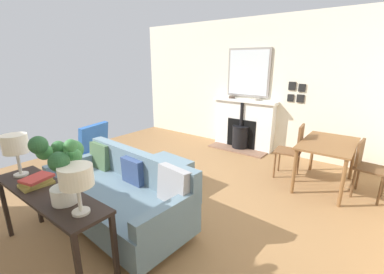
{
  "coord_description": "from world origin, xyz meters",
  "views": [
    {
      "loc": [
        2.45,
        2.52,
        1.9
      ],
      "look_at": [
        -0.85,
        0.01,
        0.68
      ],
      "focal_mm": 24.12,
      "sensor_mm": 36.0,
      "label": 1
    }
  ],
  "objects_px": {
    "mantel_bowl_far": "(257,99)",
    "dining_table": "(328,148)",
    "table_lamp_far_end": "(76,178)",
    "ottoman": "(164,171)",
    "book_stack": "(37,181)",
    "fireplace": "(243,127)",
    "table_lamp_near_end": "(15,145)",
    "dining_chair_near_fireplace": "(294,147)",
    "potted_plant": "(62,163)",
    "armchair_accent": "(88,145)",
    "console_table": "(49,200)",
    "mantel_bowl_near": "(232,97)",
    "dining_chair_by_back_wall": "(366,164)",
    "sofa": "(120,195)"
  },
  "relations": [
    {
      "from": "dining_table",
      "to": "dining_chair_near_fireplace",
      "type": "xyz_separation_m",
      "value": [
        -0.01,
        -0.5,
        -0.09
      ]
    },
    {
      "from": "console_table",
      "to": "book_stack",
      "type": "relative_size",
      "value": 5.15
    },
    {
      "from": "armchair_accent",
      "to": "dining_table",
      "type": "height_order",
      "value": "armchair_accent"
    },
    {
      "from": "table_lamp_near_end",
      "to": "potted_plant",
      "type": "relative_size",
      "value": 0.71
    },
    {
      "from": "mantel_bowl_far",
      "to": "dining_table",
      "type": "distance_m",
      "value": 1.94
    },
    {
      "from": "potted_plant",
      "to": "dining_table",
      "type": "distance_m",
      "value": 3.61
    },
    {
      "from": "fireplace",
      "to": "dining_table",
      "type": "distance_m",
      "value": 2.11
    },
    {
      "from": "table_lamp_near_end",
      "to": "dining_chair_near_fireplace",
      "type": "bearing_deg",
      "value": 150.46
    },
    {
      "from": "table_lamp_near_end",
      "to": "dining_table",
      "type": "distance_m",
      "value": 4.09
    },
    {
      "from": "mantel_bowl_far",
      "to": "sofa",
      "type": "relative_size",
      "value": 0.07
    },
    {
      "from": "armchair_accent",
      "to": "console_table",
      "type": "relative_size",
      "value": 0.56
    },
    {
      "from": "dining_table",
      "to": "ottoman",
      "type": "bearing_deg",
      "value": -52.79
    },
    {
      "from": "table_lamp_far_end",
      "to": "dining_chair_near_fireplace",
      "type": "distance_m",
      "value": 3.42
    },
    {
      "from": "mantel_bowl_far",
      "to": "dining_chair_near_fireplace",
      "type": "bearing_deg",
      "value": 49.09
    },
    {
      "from": "mantel_bowl_far",
      "to": "console_table",
      "type": "height_order",
      "value": "mantel_bowl_far"
    },
    {
      "from": "sofa",
      "to": "table_lamp_far_end",
      "type": "relative_size",
      "value": 4.94
    },
    {
      "from": "table_lamp_far_end",
      "to": "mantel_bowl_far",
      "type": "bearing_deg",
      "value": -174.69
    },
    {
      "from": "mantel_bowl_far",
      "to": "potted_plant",
      "type": "bearing_deg",
      "value": 1.74
    },
    {
      "from": "book_stack",
      "to": "dining_chair_near_fireplace",
      "type": "relative_size",
      "value": 0.33
    },
    {
      "from": "armchair_accent",
      "to": "potted_plant",
      "type": "bearing_deg",
      "value": 55.08
    },
    {
      "from": "armchair_accent",
      "to": "dining_chair_near_fireplace",
      "type": "relative_size",
      "value": 0.95
    },
    {
      "from": "console_table",
      "to": "dining_table",
      "type": "bearing_deg",
      "value": 151.56
    },
    {
      "from": "fireplace",
      "to": "mantel_bowl_near",
      "type": "height_order",
      "value": "mantel_bowl_near"
    },
    {
      "from": "mantel_bowl_far",
      "to": "dining_table",
      "type": "height_order",
      "value": "mantel_bowl_far"
    },
    {
      "from": "table_lamp_near_end",
      "to": "book_stack",
      "type": "xyz_separation_m",
      "value": [
        -0.0,
        0.37,
        -0.3
      ]
    },
    {
      "from": "ottoman",
      "to": "potted_plant",
      "type": "bearing_deg",
      "value": 16.52
    },
    {
      "from": "ottoman",
      "to": "book_stack",
      "type": "height_order",
      "value": "book_stack"
    },
    {
      "from": "book_stack",
      "to": "dining_table",
      "type": "bearing_deg",
      "value": 148.8
    },
    {
      "from": "table_lamp_far_end",
      "to": "book_stack",
      "type": "xyz_separation_m",
      "value": [
        -0.0,
        -0.79,
        -0.27
      ]
    },
    {
      "from": "potted_plant",
      "to": "book_stack",
      "type": "distance_m",
      "value": 0.61
    },
    {
      "from": "console_table",
      "to": "mantel_bowl_far",
      "type": "bearing_deg",
      "value": 177.49
    },
    {
      "from": "console_table",
      "to": "dining_table",
      "type": "height_order",
      "value": "console_table"
    },
    {
      "from": "mantel_bowl_near",
      "to": "armchair_accent",
      "type": "bearing_deg",
      "value": -24.0
    },
    {
      "from": "dining_chair_by_back_wall",
      "to": "table_lamp_near_end",
      "type": "bearing_deg",
      "value": -41.0
    },
    {
      "from": "potted_plant",
      "to": "book_stack",
      "type": "xyz_separation_m",
      "value": [
        0.03,
        -0.53,
        -0.31
      ]
    },
    {
      "from": "table_lamp_near_end",
      "to": "table_lamp_far_end",
      "type": "relative_size",
      "value": 1.11
    },
    {
      "from": "dining_chair_near_fireplace",
      "to": "table_lamp_far_end",
      "type": "bearing_deg",
      "value": -12.08
    },
    {
      "from": "console_table",
      "to": "table_lamp_near_end",
      "type": "height_order",
      "value": "table_lamp_near_end"
    },
    {
      "from": "table_lamp_far_end",
      "to": "table_lamp_near_end",
      "type": "bearing_deg",
      "value": -90.0
    },
    {
      "from": "fireplace",
      "to": "book_stack",
      "type": "bearing_deg",
      "value": -1.57
    },
    {
      "from": "mantel_bowl_near",
      "to": "armchair_accent",
      "type": "xyz_separation_m",
      "value": [
        2.84,
        -1.26,
        -0.64
      ]
    },
    {
      "from": "ottoman",
      "to": "potted_plant",
      "type": "height_order",
      "value": "potted_plant"
    },
    {
      "from": "armchair_accent",
      "to": "book_stack",
      "type": "bearing_deg",
      "value": 45.85
    },
    {
      "from": "mantel_bowl_far",
      "to": "dining_table",
      "type": "relative_size",
      "value": 0.12
    },
    {
      "from": "dining_chair_by_back_wall",
      "to": "book_stack",
      "type": "bearing_deg",
      "value": -37.13
    },
    {
      "from": "mantel_bowl_far",
      "to": "potted_plant",
      "type": "height_order",
      "value": "potted_plant"
    },
    {
      "from": "sofa",
      "to": "table_lamp_near_end",
      "type": "xyz_separation_m",
      "value": [
        0.78,
        -0.59,
        0.72
      ]
    },
    {
      "from": "sofa",
      "to": "mantel_bowl_far",
      "type": "bearing_deg",
      "value": 177.05
    },
    {
      "from": "potted_plant",
      "to": "mantel_bowl_far",
      "type": "bearing_deg",
      "value": -178.26
    },
    {
      "from": "fireplace",
      "to": "book_stack",
      "type": "xyz_separation_m",
      "value": [
        4.24,
        -0.12,
        0.29
      ]
    }
  ]
}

